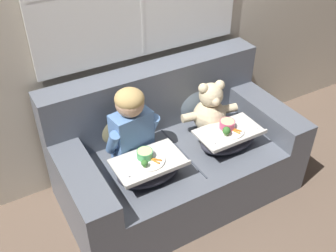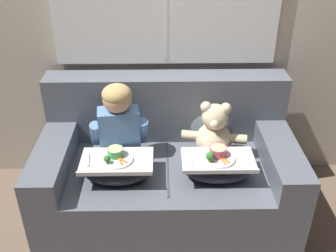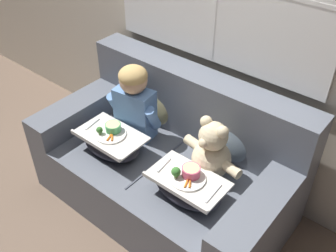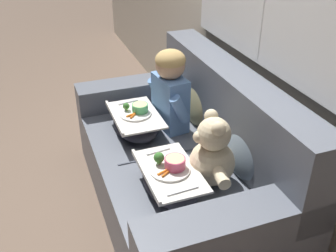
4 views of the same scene
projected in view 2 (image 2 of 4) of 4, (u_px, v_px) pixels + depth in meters
The scene contains 9 objects.
ground_plane at pixel (167, 210), 2.95m from camera, with size 14.00×14.00×0.00m, color brown.
wall_back_with_window at pixel (166, 15), 2.77m from camera, with size 8.00×0.08×2.60m.
couch at pixel (167, 169), 2.85m from camera, with size 1.75×0.96×0.93m.
throw_pillow_behind_child at pixel (122, 120), 2.89m from camera, with size 0.37×0.18×0.39m.
throw_pillow_behind_teddy at pixel (211, 119), 2.90m from camera, with size 0.36×0.17×0.38m.
child_figure at pixel (119, 119), 2.65m from camera, with size 0.41×0.21×0.56m.
teddy_bear at pixel (214, 134), 2.71m from camera, with size 0.46×0.32×0.42m.
lap_tray_child at pixel (117, 168), 2.55m from camera, with size 0.47×0.30×0.21m.
lap_tray_teddy at pixel (218, 167), 2.56m from camera, with size 0.47×0.28×0.22m.
Camera 2 is at (-0.03, -2.22, 2.04)m, focal length 42.00 mm.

